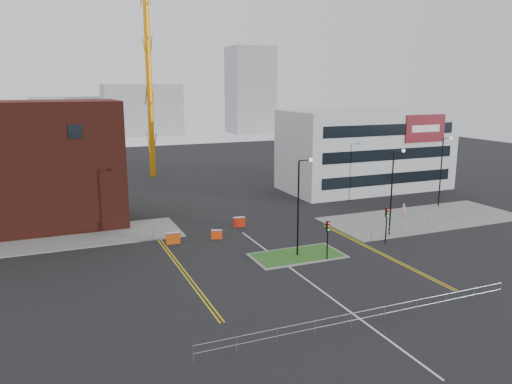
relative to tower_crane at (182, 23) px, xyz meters
The scene contains 28 objects.
ground 59.83m from the tower_crane, 93.99° to the right, with size 200.00×200.00×0.00m, color black.
pavement_left 47.33m from the tower_crane, 126.70° to the right, with size 28.00×8.00×0.12m, color slate.
pavement_right 50.82m from the tower_crane, 65.42° to the right, with size 24.00×10.00×0.12m, color slate.
island_kerb 52.62m from the tower_crane, 92.19° to the right, with size 8.60×4.60×0.08m, color slate.
grass_island 52.61m from the tower_crane, 92.19° to the right, with size 8.00×4.00×0.12m, color #20531B.
brick_building 41.73m from the tower_crane, 135.93° to the right, with size 24.20×10.07×14.24m.
office_block 36.94m from the tower_crane, 44.55° to the right, with size 25.00×12.20×12.00m.
tower_crane is the anchor object (origin of this frame).
streetlamp_island 50.21m from the tower_crane, 91.92° to the right, with size 1.46×0.36×9.18m.
streetlamp_right_near 49.48m from the tower_crane, 76.59° to the right, with size 1.46×0.36×9.18m.
streetlamp_right_far 47.95m from the tower_crane, 55.71° to the right, with size 1.46×0.36×9.18m.
traffic_light_island 53.21m from the tower_crane, 89.71° to the right, with size 0.28×0.33×3.65m.
traffic_light_right 52.07m from the tower_crane, 79.82° to the right, with size 0.28×0.33×3.65m.
railing_front 64.98m from the tower_crane, 93.59° to the right, with size 24.05×0.05×1.10m.
railing_left 46.15m from the tower_crane, 112.36° to the right, with size 6.05×0.05×1.10m.
railing_right 51.96m from the tower_crane, 68.44° to the right, with size 19.05×5.05×1.10m.
centre_line 58.03m from the tower_crane, 94.14° to the right, with size 0.15×30.00×0.01m, color silver.
yellow_left_a 52.45m from the tower_crane, 106.21° to the right, with size 0.12×24.00×0.01m, color gold.
yellow_left_b 52.37m from the tower_crane, 105.85° to the right, with size 0.12×24.00×0.01m, color gold.
yellow_right_a 54.66m from the tower_crane, 83.16° to the right, with size 0.12×20.00×0.01m, color gold.
yellow_right_b 54.69m from the tower_crane, 82.81° to the right, with size 0.12×20.00×0.01m, color gold.
skyline_b 78.42m from the tower_crane, 85.31° to the left, with size 24.00×12.00×16.00m, color gray.
skyline_c 83.05m from the tower_crane, 59.89° to the left, with size 14.00×12.00×28.00m, color gray.
skyline_d 89.14m from the tower_crane, 97.77° to the left, with size 30.00×12.00×12.00m, color gray.
pedestrian 48.68m from the tower_crane, 66.63° to the right, with size 0.62×0.40×1.69m, color pink.
barrier_left 46.77m from the tower_crane, 107.06° to the right, with size 1.40×0.57×1.15m.
barrier_mid 46.05m from the tower_crane, 100.49° to the right, with size 1.20×0.76×0.96m.
barrier_right 42.82m from the tower_crane, 95.37° to the right, with size 1.36×0.54×1.12m.
Camera 1 is at (-18.75, -31.36, 15.62)m, focal length 35.00 mm.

